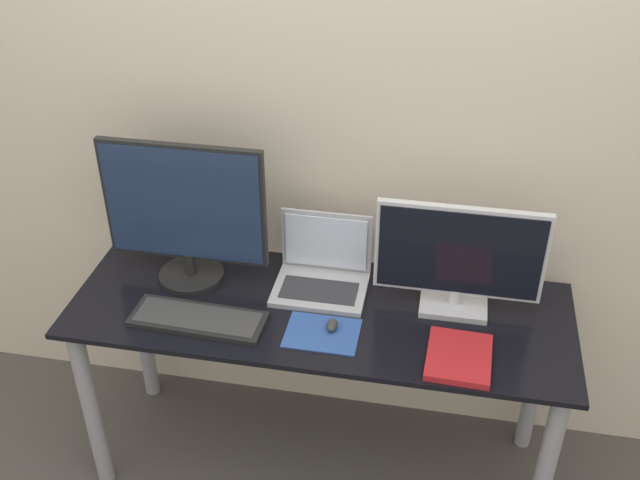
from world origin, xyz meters
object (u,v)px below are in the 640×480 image
laptop (323,270)px  keyboard (198,319)px  mouse (332,325)px  monitor_right (459,258)px  book (459,357)px  monitor_left (185,213)px

laptop → keyboard: size_ratio=0.71×
laptop → mouse: bearing=-72.5°
monitor_right → laptop: 0.45m
monitor_right → book: (0.03, -0.25, -0.18)m
monitor_left → mouse: 0.59m
monitor_left → laptop: size_ratio=1.76×
keyboard → monitor_left: bearing=113.4°
monitor_left → book: size_ratio=2.33×
monitor_right → mouse: 0.44m
monitor_left → monitor_right: monitor_left is taller
monitor_left → monitor_right: size_ratio=1.03×
laptop → book: laptop is taller
monitor_right → book: size_ratio=2.26×
keyboard → book: 0.80m
monitor_right → keyboard: size_ratio=1.21×
laptop → keyboard: 0.44m
laptop → keyboard: bearing=-142.5°
mouse → monitor_right: bearing=27.0°
monitor_left → keyboard: (0.09, -0.22, -0.24)m
mouse → monitor_left: bearing=160.3°
laptop → mouse: laptop is taller
monitor_right → laptop: (-0.43, 0.04, -0.13)m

